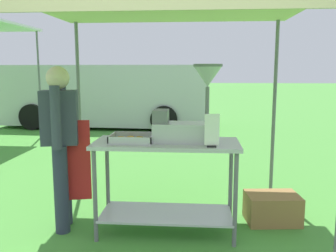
{
  "coord_description": "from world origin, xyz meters",
  "views": [
    {
      "loc": [
        0.31,
        -2.15,
        1.58
      ],
      "look_at": [
        0.03,
        1.38,
        1.02
      ],
      "focal_mm": 38.79,
      "sensor_mm": 36.0,
      "label": 1
    }
  ],
  "objects_px": {
    "donut_cart": "(166,169)",
    "van_silver": "(107,95)",
    "donut_tray": "(132,140)",
    "donut_fryer": "(189,115)",
    "vendor": "(61,140)",
    "stall_canopy": "(167,8)",
    "menu_sign": "(212,133)",
    "supply_crate": "(272,208)"
  },
  "relations": [
    {
      "from": "stall_canopy",
      "to": "supply_crate",
      "type": "height_order",
      "value": "stall_canopy"
    },
    {
      "from": "stall_canopy",
      "to": "supply_crate",
      "type": "distance_m",
      "value": 2.27
    },
    {
      "from": "donut_tray",
      "to": "vendor",
      "type": "distance_m",
      "value": 0.71
    },
    {
      "from": "stall_canopy",
      "to": "van_silver",
      "type": "height_order",
      "value": "stall_canopy"
    },
    {
      "from": "menu_sign",
      "to": "donut_cart",
      "type": "bearing_deg",
      "value": 153.74
    },
    {
      "from": "donut_cart",
      "to": "van_silver",
      "type": "bearing_deg",
      "value": 108.62
    },
    {
      "from": "menu_sign",
      "to": "supply_crate",
      "type": "xyz_separation_m",
      "value": [
        0.66,
        0.54,
        -0.88
      ]
    },
    {
      "from": "donut_tray",
      "to": "vendor",
      "type": "bearing_deg",
      "value": 175.01
    },
    {
      "from": "stall_canopy",
      "to": "vendor",
      "type": "distance_m",
      "value": 1.6
    },
    {
      "from": "donut_tray",
      "to": "supply_crate",
      "type": "height_order",
      "value": "donut_tray"
    },
    {
      "from": "menu_sign",
      "to": "supply_crate",
      "type": "distance_m",
      "value": 1.23
    },
    {
      "from": "donut_cart",
      "to": "vendor",
      "type": "height_order",
      "value": "vendor"
    },
    {
      "from": "stall_canopy",
      "to": "donut_cart",
      "type": "bearing_deg",
      "value": -90.0
    },
    {
      "from": "donut_cart",
      "to": "donut_tray",
      "type": "relative_size",
      "value": 3.39
    },
    {
      "from": "donut_fryer",
      "to": "donut_tray",
      "type": "bearing_deg",
      "value": -175.4
    },
    {
      "from": "stall_canopy",
      "to": "donut_tray",
      "type": "height_order",
      "value": "stall_canopy"
    },
    {
      "from": "donut_cart",
      "to": "supply_crate",
      "type": "bearing_deg",
      "value": 17.35
    },
    {
      "from": "stall_canopy",
      "to": "donut_cart",
      "type": "distance_m",
      "value": 1.5
    },
    {
      "from": "donut_fryer",
      "to": "van_silver",
      "type": "bearing_deg",
      "value": 110.23
    },
    {
      "from": "donut_tray",
      "to": "donut_fryer",
      "type": "bearing_deg",
      "value": 4.6
    },
    {
      "from": "donut_cart",
      "to": "donut_fryer",
      "type": "distance_m",
      "value": 0.57
    },
    {
      "from": "menu_sign",
      "to": "donut_tray",
      "type": "bearing_deg",
      "value": 166.81
    },
    {
      "from": "donut_tray",
      "to": "menu_sign",
      "type": "relative_size",
      "value": 1.37
    },
    {
      "from": "donut_tray",
      "to": "donut_fryer",
      "type": "xyz_separation_m",
      "value": [
        0.53,
        0.04,
        0.24
      ]
    },
    {
      "from": "donut_tray",
      "to": "vendor",
      "type": "xyz_separation_m",
      "value": [
        -0.7,
        0.06,
        -0.02
      ]
    },
    {
      "from": "vendor",
      "to": "stall_canopy",
      "type": "bearing_deg",
      "value": 3.8
    },
    {
      "from": "donut_tray",
      "to": "menu_sign",
      "type": "distance_m",
      "value": 0.77
    },
    {
      "from": "donut_tray",
      "to": "donut_cart",
      "type": "bearing_deg",
      "value": 5.61
    },
    {
      "from": "stall_canopy",
      "to": "van_silver",
      "type": "xyz_separation_m",
      "value": [
        -2.25,
        6.58,
        -1.25
      ]
    },
    {
      "from": "stall_canopy",
      "to": "van_silver",
      "type": "distance_m",
      "value": 7.07
    },
    {
      "from": "donut_cart",
      "to": "donut_tray",
      "type": "distance_m",
      "value": 0.44
    },
    {
      "from": "donut_fryer",
      "to": "menu_sign",
      "type": "bearing_deg",
      "value": -45.89
    },
    {
      "from": "donut_tray",
      "to": "menu_sign",
      "type": "xyz_separation_m",
      "value": [
        0.74,
        -0.17,
        0.11
      ]
    },
    {
      "from": "donut_cart",
      "to": "vendor",
      "type": "bearing_deg",
      "value": 178.35
    },
    {
      "from": "donut_cart",
      "to": "supply_crate",
      "type": "height_order",
      "value": "donut_cart"
    },
    {
      "from": "donut_fryer",
      "to": "vendor",
      "type": "xyz_separation_m",
      "value": [
        -1.24,
        0.02,
        -0.26
      ]
    },
    {
      "from": "donut_cart",
      "to": "supply_crate",
      "type": "relative_size",
      "value": 2.39
    },
    {
      "from": "donut_cart",
      "to": "donut_tray",
      "type": "xyz_separation_m",
      "value": [
        -0.32,
        -0.03,
        0.29
      ]
    },
    {
      "from": "donut_cart",
      "to": "van_silver",
      "type": "distance_m",
      "value": 7.06
    },
    {
      "from": "donut_fryer",
      "to": "donut_cart",
      "type": "bearing_deg",
      "value": -176.98
    },
    {
      "from": "menu_sign",
      "to": "van_silver",
      "type": "xyz_separation_m",
      "value": [
        -2.67,
        6.89,
        -0.15
      ]
    },
    {
      "from": "vendor",
      "to": "donut_cart",
      "type": "bearing_deg",
      "value": -1.65
    }
  ]
}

